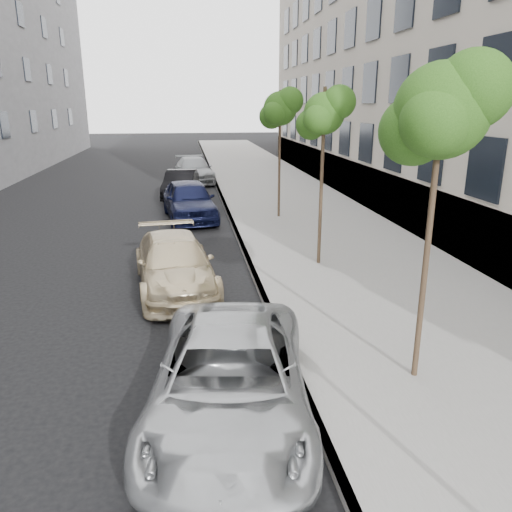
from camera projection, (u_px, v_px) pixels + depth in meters
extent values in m
plane|color=black|center=(243.00, 455.00, 6.95)|extent=(160.00, 160.00, 0.00)
cube|color=gray|center=(268.00, 183.00, 30.23)|extent=(6.40, 72.00, 0.14)
cube|color=#9E9B93|center=(216.00, 184.00, 29.81)|extent=(0.15, 72.00, 0.14)
cylinder|color=#38281C|center=(429.00, 232.00, 8.00)|extent=(0.10, 0.10, 5.15)
sphere|color=#224C13|center=(442.00, 111.00, 7.45)|extent=(1.45, 1.45, 1.45)
sphere|color=#224C13|center=(473.00, 90.00, 7.22)|extent=(1.16, 1.16, 1.16)
sphere|color=#224C13|center=(414.00, 131.00, 7.74)|extent=(1.09, 1.09, 1.09)
cylinder|color=#38281C|center=(322.00, 179.00, 14.18)|extent=(0.10, 0.10, 4.99)
sphere|color=#224C13|center=(324.00, 113.00, 13.65)|extent=(1.14, 1.14, 1.14)
sphere|color=#224C13|center=(339.00, 102.00, 13.42)|extent=(0.91, 0.91, 0.91)
sphere|color=#224C13|center=(311.00, 124.00, 13.94)|extent=(0.85, 0.85, 0.85)
cylinder|color=#38281C|center=(279.00, 155.00, 20.32)|extent=(0.10, 0.10, 5.06)
sphere|color=#224C13|center=(280.00, 109.00, 19.79)|extent=(1.34, 1.34, 1.34)
sphere|color=#224C13|center=(290.00, 101.00, 19.56)|extent=(1.07, 1.07, 1.07)
sphere|color=#224C13|center=(272.00, 116.00, 20.07)|extent=(1.00, 1.00, 1.00)
imported|color=#AEB1B3|center=(230.00, 380.00, 7.52)|extent=(3.01, 5.36, 1.41)
imported|color=beige|center=(175.00, 264.00, 13.03)|extent=(2.46, 4.93, 1.37)
imported|color=black|center=(189.00, 200.00, 20.85)|extent=(2.49, 5.02, 1.65)
imported|color=black|center=(181.00, 184.00, 25.70)|extent=(2.01, 4.41, 1.40)
imported|color=gray|center=(194.00, 170.00, 30.82)|extent=(2.61, 5.34, 1.49)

